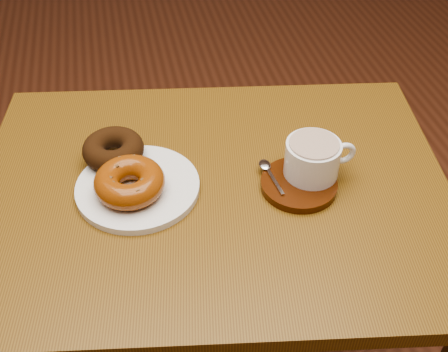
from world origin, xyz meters
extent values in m
cube|color=brown|center=(0.08, -0.14, 0.79)|extent=(0.95, 0.77, 0.03)
cylinder|color=#452C13|center=(-0.26, 0.20, 0.39)|extent=(0.05, 0.05, 0.77)
cylinder|color=#452C13|center=(0.50, 0.07, 0.39)|extent=(0.05, 0.05, 0.77)
cylinder|color=white|center=(-0.05, -0.12, 0.81)|extent=(0.25, 0.25, 0.01)
torus|color=black|center=(-0.09, -0.04, 0.84)|extent=(0.14, 0.14, 0.04)
torus|color=#843E0E|center=(-0.07, -0.14, 0.84)|extent=(0.14, 0.14, 0.05)
cube|color=#4E331A|center=(-0.03, -0.14, 0.86)|extent=(0.01, 0.01, 0.00)
cube|color=#4E331A|center=(-0.03, -0.12, 0.86)|extent=(0.01, 0.01, 0.00)
cube|color=#4E331A|center=(-0.04, -0.11, 0.86)|extent=(0.01, 0.01, 0.00)
cube|color=#4E331A|center=(-0.06, -0.10, 0.86)|extent=(0.01, 0.01, 0.00)
cube|color=#4E331A|center=(-0.07, -0.10, 0.86)|extent=(0.01, 0.01, 0.00)
cube|color=#4E331A|center=(-0.09, -0.11, 0.86)|extent=(0.01, 0.01, 0.00)
cube|color=#4E331A|center=(-0.10, -0.12, 0.86)|extent=(0.01, 0.01, 0.00)
cube|color=#4E331A|center=(-0.11, -0.13, 0.86)|extent=(0.01, 0.01, 0.00)
cube|color=#4E331A|center=(-0.11, -0.15, 0.86)|extent=(0.01, 0.01, 0.00)
cube|color=#4E331A|center=(-0.10, -0.16, 0.86)|extent=(0.01, 0.01, 0.00)
cube|color=#4E331A|center=(-0.09, -0.17, 0.86)|extent=(0.01, 0.01, 0.00)
cube|color=#4E331A|center=(-0.07, -0.18, 0.86)|extent=(0.01, 0.01, 0.00)
cube|color=#4E331A|center=(-0.06, -0.18, 0.86)|extent=(0.01, 0.01, 0.00)
cube|color=#4E331A|center=(-0.04, -0.17, 0.86)|extent=(0.01, 0.01, 0.00)
cube|color=#4E331A|center=(-0.03, -0.16, 0.86)|extent=(0.01, 0.01, 0.00)
cylinder|color=#3A1807|center=(0.23, -0.18, 0.81)|extent=(0.14, 0.14, 0.01)
cylinder|color=white|center=(0.26, -0.16, 0.85)|extent=(0.10, 0.10, 0.07)
cylinder|color=brown|center=(0.26, -0.16, 0.89)|extent=(0.09, 0.09, 0.00)
torus|color=white|center=(0.31, -0.16, 0.86)|extent=(0.05, 0.01, 0.05)
ellipsoid|color=silver|center=(0.18, -0.12, 0.82)|extent=(0.02, 0.03, 0.01)
cube|color=silver|center=(0.19, -0.17, 0.82)|extent=(0.02, 0.08, 0.00)
camera|label=1|loc=(-0.05, -0.87, 1.50)|focal=45.00mm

